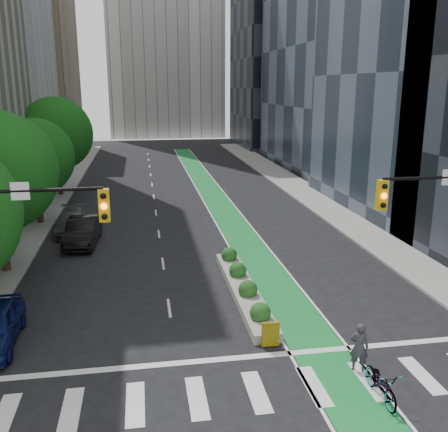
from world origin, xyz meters
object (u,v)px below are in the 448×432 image
object	(u,v)px
parked_car_left_far	(72,222)
parked_car_left_mid	(83,231)
bicycle	(381,383)
cyclist	(359,347)
median_planter	(243,287)

from	to	relation	value
parked_car_left_far	parked_car_left_mid	bearing A→B (deg)	-73.70
bicycle	cyclist	bearing A→B (deg)	91.12
median_planter	parked_car_left_mid	bearing A→B (deg)	132.15
median_planter	parked_car_left_mid	size ratio (longest dim) A/B	1.98
bicycle	cyclist	distance (m)	1.73
parked_car_left_mid	median_planter	bearing A→B (deg)	-44.21
median_planter	bicycle	size ratio (longest dim) A/B	4.78
median_planter	bicycle	xyz separation A→B (m)	(2.71, -9.04, 0.19)
parked_car_left_far	cyclist	bearing A→B (deg)	-61.08
median_planter	parked_car_left_mid	world-z (taller)	parked_car_left_mid
median_planter	parked_car_left_far	distance (m)	15.73
parked_car_left_mid	bicycle	bearing A→B (deg)	-54.97
median_planter	parked_car_left_mid	distance (m)	12.80
parked_car_left_far	bicycle	bearing A→B (deg)	-63.10
bicycle	parked_car_left_mid	size ratio (longest dim) A/B	0.41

